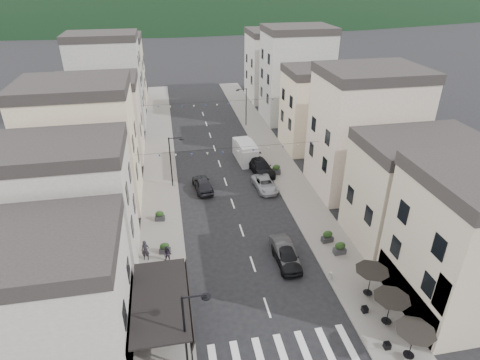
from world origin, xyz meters
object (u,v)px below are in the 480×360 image
Objects in this scene: parked_car_b at (284,251)px; parked_car_d at (261,167)px; pedestrian_b at (167,254)px; parked_car_c at (265,184)px; delivery_van at (245,151)px; parked_car_e at (203,184)px; parked_car_a at (287,256)px; pedestrian_a at (145,250)px.

parked_car_d is (1.80, 16.24, 0.07)m from parked_car_b.
pedestrian_b is (-9.82, 1.22, 0.17)m from parked_car_b.
parked_car_c is 7.98m from delivery_van.
pedestrian_b is (-4.22, -12.02, 0.12)m from parked_car_e.
parked_car_d reaches higher than parked_car_a.
parked_car_b is at bearing 106.53° from parked_car_e.
parked_car_b is 16.34m from parked_car_d.
parked_car_b is at bearing -103.55° from parked_car_d.
parked_car_c is 16.51m from pedestrian_a.
parked_car_a is 15.06m from parked_car_e.
pedestrian_a is (-11.63, 2.62, 0.30)m from parked_car_a.
parked_car_c is 2.97× the size of pedestrian_b.
parked_car_c is 4.12m from parked_car_d.
parked_car_e is (-5.60, 13.98, 0.01)m from parked_car_a.
parked_car_a is at bearing -95.41° from delivery_van.
parked_car_a is 0.81× the size of parked_car_d.
parked_car_b is 2.85× the size of pedestrian_b.
pedestrian_b is (-10.48, -18.86, -0.38)m from delivery_van.
delivery_van reaches higher than parked_car_e.
parked_car_e is at bearing -165.15° from parked_car_d.
parked_car_b is 0.96× the size of parked_car_c.
parked_car_e is at bearing 111.33° from parked_car_b.
parked_car_e is (-6.89, 1.09, 0.13)m from parked_car_c.
pedestrian_a is at bearing 55.66° from parked_car_e.
parked_car_d is 1.21× the size of parked_car_e.
pedestrian_a reaches higher than parked_car_e.
parked_car_a is at bearing -103.28° from parked_car_d.
pedestrian_b is at bearing 64.28° from parked_car_e.
pedestrian_a is (-12.92, -10.28, 0.42)m from parked_car_c.
parked_car_e is 0.82× the size of delivery_van.
parked_car_b is 0.80× the size of parked_car_d.
pedestrian_a reaches higher than parked_car_b.
parked_car_b is 0.79× the size of delivery_van.
parked_car_d is at bearing 54.13° from pedestrian_a.
parked_car_a is 17.08m from parked_car_d.
parked_car_c is 1.01× the size of parked_car_e.
parked_car_d reaches higher than parked_car_c.
parked_car_e is 12.74m from pedestrian_b.
parked_car_d is 4.03m from delivery_van.
parked_car_e is (-5.60, 13.24, 0.04)m from parked_car_b.
delivery_van reaches higher than parked_car_d.
parked_car_a is at bearing 10.79° from pedestrian_b.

